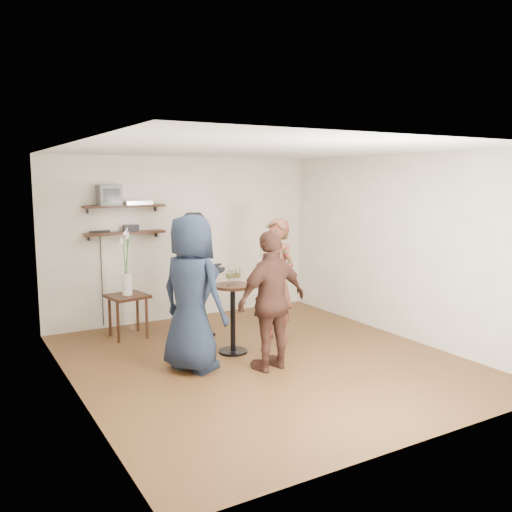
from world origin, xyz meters
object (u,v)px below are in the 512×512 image
at_px(radio, 131,228).
at_px(drinks_table, 233,309).
at_px(person_plaid, 277,281).
at_px(person_navy, 192,293).
at_px(side_table, 128,302).
at_px(dvd_deck, 138,203).
at_px(person_dark, 198,277).
at_px(person_brown, 272,301).
at_px(crt_monitor, 109,195).

relative_size(radio, drinks_table, 0.24).
relative_size(radio, person_plaid, 0.13).
bearing_deg(person_navy, side_table, -15.51).
bearing_deg(dvd_deck, drinks_table, -72.25).
height_order(drinks_table, person_dark, person_dark).
height_order(drinks_table, person_brown, person_brown).
bearing_deg(radio, side_table, -115.11).
height_order(radio, person_brown, person_brown).
distance_m(radio, drinks_table, 2.24).
xyz_separation_m(radio, person_brown, (0.84, -2.67, -0.69)).
xyz_separation_m(crt_monitor, radio, (0.32, 0.00, -0.50)).
bearing_deg(person_dark, person_navy, -128.11).
relative_size(dvd_deck, person_dark, 0.22).
relative_size(dvd_deck, radio, 1.82).
bearing_deg(person_plaid, dvd_deck, -152.89).
bearing_deg(drinks_table, person_brown, -81.29).
height_order(side_table, person_plaid, person_plaid).
bearing_deg(dvd_deck, person_brown, -74.78).
xyz_separation_m(person_dark, person_navy, (-0.57, -1.09, 0.03)).
distance_m(crt_monitor, dvd_deck, 0.45).
bearing_deg(person_navy, radio, -23.93).
relative_size(drinks_table, person_navy, 0.49).
bearing_deg(crt_monitor, radio, 0.00).
xyz_separation_m(dvd_deck, person_navy, (-0.10, -2.22, -0.97)).
relative_size(side_table, drinks_table, 0.68).
height_order(dvd_deck, person_navy, dvd_deck).
bearing_deg(person_brown, person_navy, -37.18).
relative_size(drinks_table, person_dark, 0.50).
xyz_separation_m(side_table, person_brown, (1.09, -2.14, 0.32)).
xyz_separation_m(crt_monitor, drinks_table, (1.04, -1.90, -1.44)).
xyz_separation_m(dvd_deck, person_plaid, (1.37, -1.76, -1.04)).
xyz_separation_m(radio, person_navy, (0.02, -2.22, -0.59)).
bearing_deg(drinks_table, side_table, 125.29).
bearing_deg(person_brown, radio, -81.19).
relative_size(crt_monitor, radio, 1.45).
bearing_deg(person_plaid, crt_monitor, -145.12).
bearing_deg(person_plaid, person_brown, -46.11).
relative_size(person_navy, person_brown, 1.11).
relative_size(dvd_deck, person_brown, 0.24).
xyz_separation_m(radio, drinks_table, (0.73, -1.90, -0.94)).
height_order(radio, drinks_table, radio).
distance_m(dvd_deck, person_dark, 1.58).
xyz_separation_m(drinks_table, person_navy, (-0.71, -0.32, 0.35)).
bearing_deg(person_brown, dvd_deck, -83.49).
height_order(side_table, person_brown, person_brown).
bearing_deg(person_navy, person_brown, -142.82).
distance_m(side_table, drinks_table, 1.69).
distance_m(dvd_deck, person_brown, 2.97).
height_order(person_navy, person_brown, person_navy).
height_order(person_dark, person_navy, person_navy).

